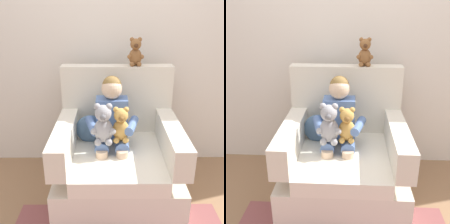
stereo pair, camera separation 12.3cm
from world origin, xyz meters
TOP-DOWN VIEW (x-y plane):
  - ground_plane at (0.00, 0.00)m, footprint 8.00×8.00m
  - back_wall at (0.00, 0.68)m, footprint 6.00×0.10m
  - armchair at (0.00, 0.05)m, footprint 0.98×0.94m
  - seated_child at (-0.05, 0.08)m, footprint 0.45×0.39m
  - plush_honey at (0.02, -0.05)m, footprint 0.17×0.14m
  - plush_grey at (-0.11, -0.08)m, footprint 0.19×0.16m
  - plush_brown_on_backrest at (0.16, 0.39)m, footprint 0.14×0.12m
  - throw_pillow at (-0.23, 0.18)m, footprint 0.27×0.13m

SIDE VIEW (x-z plane):
  - ground_plane at x=0.00m, z-range 0.00..0.00m
  - armchair at x=0.00m, z-range -0.20..0.87m
  - throw_pillow at x=-0.23m, z-range 0.42..0.68m
  - seated_child at x=-0.05m, z-range 0.25..1.07m
  - plush_honey at x=0.02m, z-range 0.55..0.83m
  - plush_grey at x=-0.11m, z-range 0.55..0.87m
  - plush_brown_on_backrest at x=0.16m, z-range 1.05..1.30m
  - back_wall at x=0.00m, z-range 0.00..2.60m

